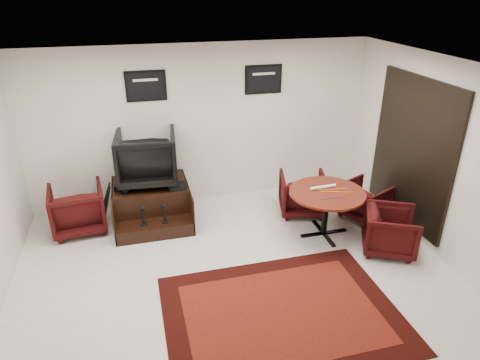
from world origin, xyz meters
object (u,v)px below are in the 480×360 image
(shine_podium, at_px, (152,204))
(table_chair_window, at_px, (365,199))
(armchair_side, at_px, (77,207))
(table_chair_back, at_px, (303,192))
(table_chair_corner, at_px, (391,229))
(meeting_table, at_px, (327,197))
(shine_chair, at_px, (147,155))

(shine_podium, xyz_separation_m, table_chair_window, (3.51, -0.85, 0.05))
(armchair_side, height_order, table_chair_back, armchair_side)
(shine_podium, height_order, armchair_side, armchair_side)
(shine_podium, xyz_separation_m, table_chair_back, (2.55, -0.41, 0.10))
(table_chair_back, height_order, table_chair_window, table_chair_back)
(table_chair_back, bearing_deg, shine_podium, 4.95)
(armchair_side, distance_m, table_chair_window, 4.75)
(table_chair_window, bearing_deg, table_chair_corner, 146.80)
(shine_podium, bearing_deg, table_chair_corner, -28.88)
(armchair_side, bearing_deg, table_chair_corner, 151.92)
(armchair_side, relative_size, meeting_table, 0.72)
(shine_podium, relative_size, meeting_table, 1.09)
(shine_podium, xyz_separation_m, table_chair_corner, (3.36, -1.85, 0.08))
(shine_podium, distance_m, table_chair_corner, 3.84)
(armchair_side, distance_m, meeting_table, 3.96)
(shine_podium, xyz_separation_m, meeting_table, (2.61, -1.19, 0.38))
(armchair_side, height_order, meeting_table, armchair_side)
(shine_chair, bearing_deg, shine_podium, 95.23)
(meeting_table, relative_size, table_chair_window, 1.68)
(table_chair_back, distance_m, table_chair_window, 1.05)
(meeting_table, height_order, table_chair_window, meeting_table)
(meeting_table, bearing_deg, table_chair_window, 20.71)
(shine_chair, relative_size, meeting_table, 0.83)
(shine_podium, height_order, shine_chair, shine_chair)
(shine_chair, relative_size, table_chair_back, 1.25)
(shine_podium, bearing_deg, meeting_table, -24.49)
(table_chair_back, bearing_deg, table_chair_corner, 133.42)
(shine_podium, relative_size, table_chair_corner, 1.70)
(table_chair_corner, bearing_deg, shine_chair, 86.25)
(meeting_table, distance_m, table_chair_corner, 1.04)
(armchair_side, xyz_separation_m, table_chair_back, (3.72, -0.37, -0.03))
(shine_chair, distance_m, meeting_table, 2.97)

